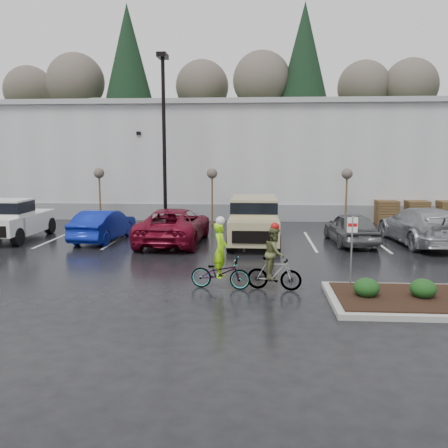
# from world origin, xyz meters

# --- Properties ---
(ground) EXTENTS (120.00, 120.00, 0.00)m
(ground) POSITION_xyz_m (0.00, 0.00, 0.00)
(ground) COLOR black
(ground) RESTS_ON ground
(warehouse) EXTENTS (60.50, 15.50, 7.20)m
(warehouse) POSITION_xyz_m (0.00, 21.99, 3.65)
(warehouse) COLOR #ADAEB1
(warehouse) RESTS_ON ground
(wooded_ridge) EXTENTS (80.00, 25.00, 6.00)m
(wooded_ridge) POSITION_xyz_m (0.00, 45.00, 3.00)
(wooded_ridge) COLOR #24411B
(wooded_ridge) RESTS_ON ground
(lamppost) EXTENTS (0.50, 1.00, 9.22)m
(lamppost) POSITION_xyz_m (-4.00, 12.00, 5.69)
(lamppost) COLOR black
(lamppost) RESTS_ON ground
(sapling_west) EXTENTS (0.60, 0.60, 3.20)m
(sapling_west) POSITION_xyz_m (-8.00, 13.00, 2.73)
(sapling_west) COLOR #47331C
(sapling_west) RESTS_ON ground
(sapling_mid) EXTENTS (0.60, 0.60, 3.20)m
(sapling_mid) POSITION_xyz_m (-1.50, 13.00, 2.73)
(sapling_mid) COLOR #47331C
(sapling_mid) RESTS_ON ground
(sapling_east) EXTENTS (0.60, 0.60, 3.20)m
(sapling_east) POSITION_xyz_m (6.00, 13.00, 2.73)
(sapling_east) COLOR #47331C
(sapling_east) RESTS_ON ground
(pallet_stack_a) EXTENTS (1.20, 1.20, 1.35)m
(pallet_stack_a) POSITION_xyz_m (8.50, 14.00, 0.68)
(pallet_stack_a) COLOR #47331C
(pallet_stack_a) RESTS_ON ground
(pallet_stack_b) EXTENTS (1.20, 1.20, 1.35)m
(pallet_stack_b) POSITION_xyz_m (10.20, 14.00, 0.68)
(pallet_stack_b) COLOR #47331C
(pallet_stack_b) RESTS_ON ground
(shrub_a) EXTENTS (0.70, 0.70, 0.52)m
(shrub_a) POSITION_xyz_m (4.00, -1.00, 0.41)
(shrub_a) COLOR #143612
(shrub_a) RESTS_ON curb_island
(shrub_b) EXTENTS (0.70, 0.70, 0.52)m
(shrub_b) POSITION_xyz_m (5.50, -1.00, 0.41)
(shrub_b) COLOR #143612
(shrub_b) RESTS_ON curb_island
(fire_lane_sign) EXTENTS (0.30, 0.05, 2.20)m
(fire_lane_sign) POSITION_xyz_m (3.80, 0.20, 1.41)
(fire_lane_sign) COLOR gray
(fire_lane_sign) RESTS_ON ground
(pickup_white) EXTENTS (2.10, 5.20, 1.96)m
(pickup_white) POSITION_xyz_m (-10.31, 7.84, 0.98)
(pickup_white) COLOR silver
(pickup_white) RESTS_ON ground
(car_blue) EXTENTS (2.03, 4.53, 1.44)m
(car_blue) POSITION_xyz_m (-6.06, 7.60, 0.72)
(car_blue) COLOR #0D1E93
(car_blue) RESTS_ON ground
(car_red) EXTENTS (2.87, 5.80, 1.58)m
(car_red) POSITION_xyz_m (-2.70, 7.24, 0.79)
(car_red) COLOR maroon
(car_red) RESTS_ON ground
(suv_tan) EXTENTS (2.20, 5.10, 2.06)m
(suv_tan) POSITION_xyz_m (0.90, 7.22, 1.03)
(suv_tan) COLOR tan
(suv_tan) RESTS_ON ground
(car_grey) EXTENTS (2.04, 4.34, 1.43)m
(car_grey) POSITION_xyz_m (5.23, 7.56, 0.72)
(car_grey) COLOR #5C5F61
(car_grey) RESTS_ON ground
(car_far_silver) EXTENTS (2.77, 5.89, 1.66)m
(car_far_silver) POSITION_xyz_m (8.34, 7.65, 0.83)
(car_far_silver) COLOR #A2A5AA
(car_far_silver) RESTS_ON ground
(cyclist_hivis) EXTENTS (1.87, 0.87, 2.18)m
(cyclist_hivis) POSITION_xyz_m (-0.06, 0.08, 0.68)
(cyclist_hivis) COLOR #3F3F44
(cyclist_hivis) RESTS_ON ground
(cyclist_olive) EXTENTS (1.61, 0.80, 2.02)m
(cyclist_olive) POSITION_xyz_m (1.54, 0.04, 0.76)
(cyclist_olive) COLOR #3F3F44
(cyclist_olive) RESTS_ON ground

